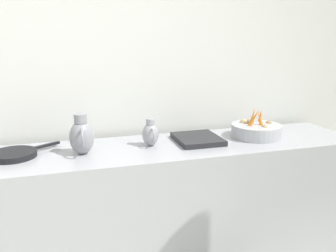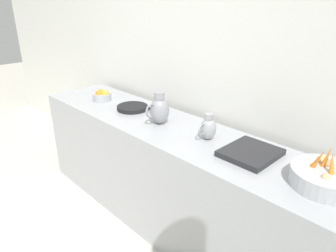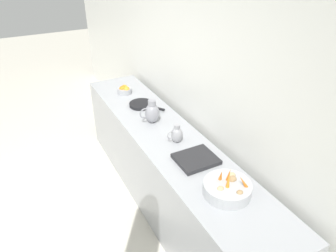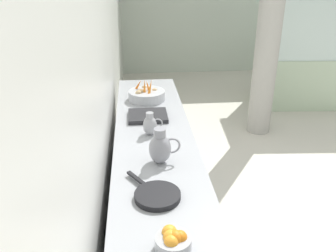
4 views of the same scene
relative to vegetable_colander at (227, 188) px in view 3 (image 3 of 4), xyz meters
name	(u,v)px [view 3 (image 3 of 4)]	position (x,y,z in m)	size (l,w,h in m)	color
ground_plane	(19,242)	(1.55, -1.13, -0.95)	(16.43, 16.43, 0.00)	beige
tile_wall_left	(240,88)	(-0.40, -0.45, 0.55)	(0.10, 9.39, 3.00)	silver
prep_counter	(166,171)	(0.02, -0.95, -0.50)	(0.62, 3.26, 0.89)	#9EA0A5
vegetable_colander	(227,188)	(0.00, 0.00, 0.00)	(0.36, 0.36, 0.22)	#ADAFB5
orange_bowl	(125,90)	(0.04, -2.05, 0.00)	(0.17, 0.17, 0.11)	#9EA0A5
metal_pitcher_tall	(152,112)	(0.04, -1.24, 0.06)	(0.21, 0.15, 0.25)	gray
metal_pitcher_short	(177,134)	(-0.01, -0.79, 0.03)	(0.16, 0.11, 0.19)	#939399
counter_sink_basin	(196,159)	(-0.01, -0.45, -0.03)	(0.34, 0.30, 0.04)	#232326
skillet_on_counter	(142,104)	(-0.01, -1.64, -0.03)	(0.31, 0.40, 0.03)	black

